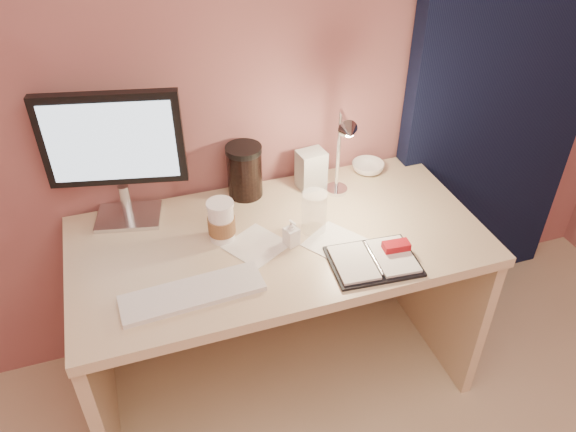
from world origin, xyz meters
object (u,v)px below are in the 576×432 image
object	(u,v)px
coffee_cup	(221,222)
desk_lamp	(354,150)
desk	(274,272)
keyboard	(193,293)
monitor	(115,148)
clear_cup	(314,212)
bowl	(368,167)
planner	(375,259)
dark_jar	(245,174)
lotion_bottle	(291,233)
product_box	(311,169)

from	to	relation	value
coffee_cup	desk_lamp	distance (m)	0.52
desk	keyboard	size ratio (longest dim) A/B	3.26
monitor	clear_cup	world-z (taller)	monitor
monitor	bowl	size ratio (longest dim) A/B	3.78
planner	coffee_cup	distance (m)	0.52
desk	coffee_cup	size ratio (longest dim) A/B	9.41
desk_lamp	bowl	bearing A→B (deg)	61.33
keyboard	bowl	size ratio (longest dim) A/B	3.36
clear_cup	dark_jar	world-z (taller)	dark_jar
lotion_bottle	product_box	xyz separation A→B (m)	(0.18, 0.31, 0.03)
clear_cup	lotion_bottle	bearing A→B (deg)	-152.63
desk	desk_lamp	world-z (taller)	desk_lamp
lotion_bottle	product_box	distance (m)	0.36
keyboard	clear_cup	size ratio (longest dim) A/B	2.87
keyboard	lotion_bottle	size ratio (longest dim) A/B	4.42
desk	desk_lamp	size ratio (longest dim) A/B	3.88
planner	desk	bearing A→B (deg)	135.46
planner	dark_jar	bearing A→B (deg)	124.78
keyboard	coffee_cup	distance (m)	0.29
bowl	coffee_cup	bearing A→B (deg)	-160.31
keyboard	bowl	distance (m)	0.92
planner	bowl	size ratio (longest dim) A/B	2.30
desk	monitor	world-z (taller)	monitor
coffee_cup	keyboard	bearing A→B (deg)	-121.80
clear_cup	dark_jar	xyz separation A→B (m)	(-0.17, 0.28, 0.02)
desk	bowl	size ratio (longest dim) A/B	10.94
keyboard	planner	xyz separation A→B (m)	(0.59, -0.04, 0.00)
desk_lamp	lotion_bottle	bearing A→B (deg)	-138.80
keyboard	coffee_cup	xyz separation A→B (m)	(0.15, 0.24, 0.06)
clear_cup	lotion_bottle	world-z (taller)	clear_cup
planner	coffee_cup	world-z (taller)	coffee_cup
clear_cup	dark_jar	bearing A→B (deg)	120.25
coffee_cup	product_box	bearing A→B (deg)	27.56
dark_jar	product_box	size ratio (longest dim) A/B	1.20
monitor	dark_jar	xyz separation A→B (m)	(0.43, 0.02, -0.20)
bowl	dark_jar	size ratio (longest dim) A/B	0.70
desk	dark_jar	bearing A→B (deg)	100.68
clear_cup	lotion_bottle	distance (m)	0.11
dark_jar	coffee_cup	bearing A→B (deg)	-121.54
bowl	product_box	bearing A→B (deg)	-174.17
product_box	planner	bearing A→B (deg)	-91.96
monitor	desk_lamp	distance (m)	0.80
coffee_cup	lotion_bottle	xyz separation A→B (m)	(0.21, -0.10, -0.02)
planner	product_box	distance (m)	0.49
bowl	desk_lamp	distance (m)	0.31
desk	clear_cup	distance (m)	0.33
planner	bowl	distance (m)	0.55
monitor	bowl	world-z (taller)	monitor
lotion_bottle	dark_jar	xyz separation A→B (m)	(-0.07, 0.34, 0.04)
lotion_bottle	coffee_cup	bearing A→B (deg)	154.18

